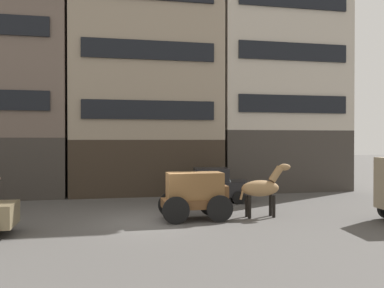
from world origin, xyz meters
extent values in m
plane|color=#4C4947|center=(0.00, 0.00, 0.00)|extent=(120.00, 120.00, 0.00)
cube|color=#33281E|center=(0.51, 10.07, 1.67)|extent=(9.13, 6.63, 3.34)
cube|color=gray|center=(0.51, 10.07, 10.28)|extent=(9.13, 6.63, 13.87)
cube|color=black|center=(0.51, 6.69, 5.08)|extent=(7.67, 0.12, 1.10)
cube|color=black|center=(0.51, 6.69, 8.54)|extent=(7.67, 0.12, 1.10)
cube|color=#38332D|center=(9.48, 10.07, 1.97)|extent=(8.51, 6.63, 3.95)
cube|color=#B7AD9E|center=(9.48, 10.07, 10.48)|extent=(8.51, 6.63, 13.06)
cube|color=black|center=(9.48, 6.69, 5.58)|extent=(7.15, 0.12, 1.10)
cube|color=black|center=(9.48, 6.69, 8.84)|extent=(7.15, 0.12, 1.10)
cube|color=brown|center=(1.83, 0.04, 0.70)|extent=(2.71, 1.33, 0.36)
cube|color=brown|center=(1.83, 0.04, 1.43)|extent=(2.31, 1.13, 1.10)
cube|color=brown|center=(2.97, 0.05, 1.18)|extent=(0.41, 1.04, 0.50)
cylinder|color=black|center=(2.72, 0.76, 0.55)|extent=(1.10, 0.09, 1.10)
cylinder|color=black|center=(2.73, -0.66, 0.55)|extent=(1.10, 0.09, 1.10)
cylinder|color=black|center=(0.92, 0.74, 0.55)|extent=(1.10, 0.09, 1.10)
cylinder|color=black|center=(0.93, -0.68, 0.55)|extent=(1.10, 0.09, 1.10)
ellipsoid|color=#937047|center=(4.73, 0.04, 1.25)|extent=(1.71, 0.62, 0.70)
cylinder|color=#937047|center=(5.45, 0.05, 1.85)|extent=(0.67, 0.33, 0.76)
ellipsoid|color=#937047|center=(5.85, 0.05, 2.15)|extent=(0.56, 0.25, 0.30)
cylinder|color=#937047|center=(3.92, 0.03, 1.10)|extent=(0.27, 0.10, 0.65)
cylinder|color=black|center=(5.28, 0.22, 0.47)|extent=(0.14, 0.14, 0.95)
cylinder|color=black|center=(5.28, -0.14, 0.47)|extent=(0.14, 0.14, 0.95)
cylinder|color=black|center=(4.18, 0.21, 0.47)|extent=(0.14, 0.14, 0.95)
cylinder|color=black|center=(4.18, -0.15, 0.47)|extent=(0.14, 0.14, 0.95)
cylinder|color=black|center=(-5.55, -0.43, 0.33)|extent=(0.66, 0.20, 0.66)
cube|color=black|center=(3.76, 4.42, 0.73)|extent=(3.86, 2.03, 0.80)
cube|color=black|center=(3.61, 4.43, 1.48)|extent=(1.96, 1.64, 0.70)
cube|color=silver|center=(4.46, 4.33, 1.35)|extent=(0.49, 1.34, 0.56)
cylinder|color=black|center=(5.06, 5.11, 0.33)|extent=(0.68, 0.26, 0.66)
cylinder|color=black|center=(4.86, 3.44, 0.33)|extent=(0.68, 0.26, 0.66)
cylinder|color=black|center=(2.67, 5.39, 0.33)|extent=(0.68, 0.26, 0.66)
cylinder|color=black|center=(2.47, 3.72, 0.33)|extent=(0.68, 0.26, 0.66)
cylinder|color=#38332D|center=(-6.53, 3.02, 0.42)|extent=(0.16, 0.16, 0.85)
camera|label=1|loc=(-1.37, -15.72, 3.35)|focal=36.11mm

